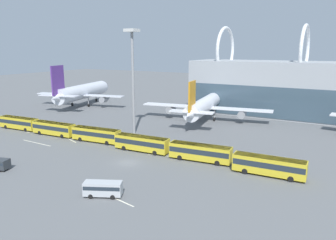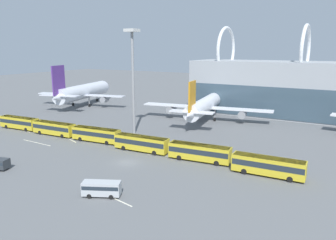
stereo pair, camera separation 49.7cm
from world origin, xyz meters
name	(u,v)px [view 1 (the left image)]	position (x,y,z in m)	size (l,w,h in m)	color
ground_plane	(128,163)	(0.00, 0.00, 0.00)	(440.00, 440.00, 0.00)	slate
airliner_at_gate_near	(81,92)	(-53.96, 42.96, 5.41)	(35.30, 37.67, 16.07)	silver
airliner_at_gate_far	(206,105)	(-2.48, 43.30, 4.82)	(39.85, 41.33, 13.41)	silver
shuttle_bus_0	(19,122)	(-41.98, 6.91, 1.94)	(12.47, 3.46, 3.30)	gold
shuttle_bus_1	(54,128)	(-28.55, 7.18, 1.94)	(12.45, 3.32, 3.30)	gold
shuttle_bus_2	(96,134)	(-15.12, 7.97, 1.94)	(12.50, 3.73, 3.30)	gold
shuttle_bus_3	(142,143)	(-1.69, 7.31, 1.94)	(12.44, 3.29, 3.30)	gold
shuttle_bus_4	(200,152)	(11.74, 7.82, 1.94)	(12.50, 3.69, 3.30)	gold
shuttle_bus_5	(269,165)	(25.17, 6.83, 1.94)	(12.41, 3.09, 3.30)	gold
service_van_foreground	(103,188)	(5.72, -13.78, 1.34)	(5.94, 4.21, 2.28)	#B2B7BC
floodlight_mast	(133,67)	(-12.01, 18.87, 17.17)	(2.96, 2.96, 26.31)	gray
lane_stripe_0	(119,200)	(8.60, -13.61, 0.00)	(6.15, 0.25, 0.01)	silver
lane_stripe_1	(162,155)	(3.45, 6.96, 0.00)	(6.11, 0.25, 0.01)	silver
lane_stripe_2	(23,131)	(-39.64, 6.24, 0.00)	(6.65, 0.25, 0.01)	silver
lane_stripe_3	(67,138)	(-23.86, 6.96, 0.00)	(10.55, 0.25, 0.01)	silver
lane_stripe_4	(37,143)	(-26.68, 0.28, 0.00)	(9.88, 0.25, 0.01)	silver
lane_stripe_5	(265,168)	(23.83, 10.03, 0.00)	(11.81, 0.25, 0.01)	silver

